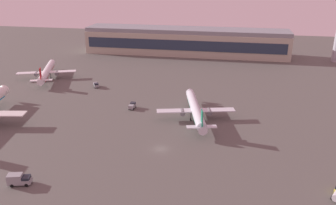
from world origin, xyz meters
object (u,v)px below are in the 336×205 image
at_px(airplane_far_stand, 47,72).
at_px(airplane_mid_apron, 196,110).
at_px(catering_truck, 19,179).
at_px(cargo_loader, 96,85).
at_px(baggage_tractor, 132,106).

bearing_deg(airplane_far_stand, airplane_mid_apron, -44.29).
height_order(airplane_mid_apron, catering_truck, airplane_mid_apron).
height_order(airplane_far_stand, catering_truck, airplane_far_stand).
bearing_deg(cargo_loader, airplane_far_stand, -46.70).
bearing_deg(airplane_mid_apron, baggage_tractor, 154.78).
relative_size(airplane_far_stand, cargo_loader, 7.76).
bearing_deg(baggage_tractor, catering_truck, -101.37).
bearing_deg(catering_truck, airplane_far_stand, -170.95).
distance_m(catering_truck, baggage_tractor, 56.49).
height_order(airplane_far_stand, cargo_loader, airplane_far_stand).
xyz_separation_m(airplane_far_stand, cargo_loader, (29.10, -8.23, -2.37)).
bearing_deg(cargo_loader, airplane_mid_apron, 120.26).
xyz_separation_m(cargo_loader, catering_truck, (9.97, -76.82, 0.40)).
relative_size(cargo_loader, catering_truck, 0.75).
bearing_deg(cargo_loader, catering_truck, 66.49).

